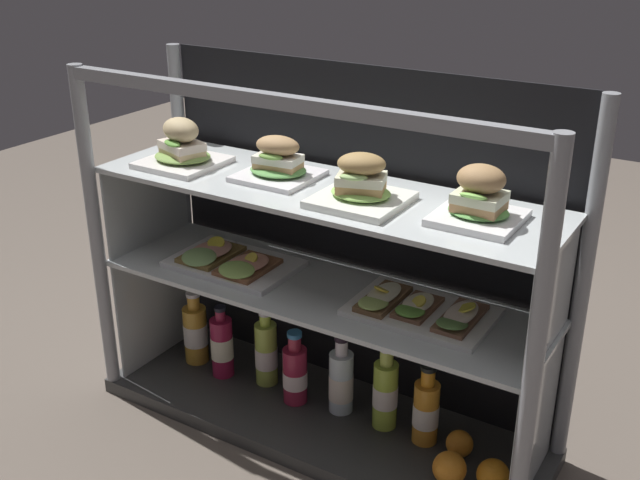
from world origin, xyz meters
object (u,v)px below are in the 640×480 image
object	(u,v)px
open_sandwich_tray_right_of_center	(230,261)
orange_fruit_rolled_forward	(493,475)
plated_roll_sandwich_near_right_corner	(182,148)
juice_bottle_front_fourth	(222,346)
juice_bottle_back_center	(196,332)
juice_bottle_near_post	(295,373)
open_sandwich_tray_left_of_center	(419,309)
juice_bottle_back_left	(266,353)
plated_roll_sandwich_right_of_center	(278,163)
orange_fruit_near_left_post	(449,468)
orange_fruit_beside_bottles	(460,444)
juice_bottle_front_middle	(426,411)
plated_roll_sandwich_far_right	(361,186)
juice_bottle_tucked_behind	(341,381)
juice_bottle_back_right	(385,393)
plated_roll_sandwich_center	(479,200)

from	to	relation	value
open_sandwich_tray_right_of_center	orange_fruit_rolled_forward	bearing A→B (deg)	-1.87
plated_roll_sandwich_near_right_corner	juice_bottle_front_fourth	bearing A→B (deg)	31.86
open_sandwich_tray_right_of_center	juice_bottle_back_center	world-z (taller)	open_sandwich_tray_right_of_center
plated_roll_sandwich_near_right_corner	juice_bottle_near_post	bearing A→B (deg)	7.15
open_sandwich_tray_left_of_center	juice_bottle_back_left	xyz separation A→B (m)	(-0.49, 0.04, -0.30)
plated_roll_sandwich_near_right_corner	juice_bottle_near_post	world-z (taller)	plated_roll_sandwich_near_right_corner
plated_roll_sandwich_near_right_corner	plated_roll_sandwich_right_of_center	size ratio (longest dim) A/B	1.06
open_sandwich_tray_right_of_center	orange_fruit_rolled_forward	distance (m)	0.86
open_sandwich_tray_left_of_center	orange_fruit_near_left_post	xyz separation A→B (m)	(0.14, -0.08, -0.36)
juice_bottle_front_fourth	orange_fruit_beside_bottles	xyz separation A→B (m)	(0.74, 0.02, -0.06)
juice_bottle_back_center	juice_bottle_front_fourth	distance (m)	0.12
juice_bottle_front_middle	open_sandwich_tray_left_of_center	bearing A→B (deg)	-118.67
plated_roll_sandwich_far_right	orange_fruit_beside_bottles	world-z (taller)	plated_roll_sandwich_far_right
juice_bottle_back_center	juice_bottle_back_left	distance (m)	0.25
juice_bottle_tucked_behind	juice_bottle_back_right	xyz separation A→B (m)	(0.13, 0.00, 0.01)
plated_roll_sandwich_right_of_center	orange_fruit_near_left_post	size ratio (longest dim) A/B	2.27
open_sandwich_tray_right_of_center	plated_roll_sandwich_far_right	bearing A→B (deg)	-2.24
juice_bottle_back_left	juice_bottle_back_right	size ratio (longest dim) A/B	0.96
plated_roll_sandwich_right_of_center	juice_bottle_back_center	size ratio (longest dim) A/B	0.81
plated_roll_sandwich_near_right_corner	orange_fruit_rolled_forward	size ratio (longest dim) A/B	2.50
plated_roll_sandwich_right_of_center	orange_fruit_near_left_post	distance (m)	0.85
orange_fruit_near_left_post	plated_roll_sandwich_right_of_center	bearing A→B (deg)	170.51
plated_roll_sandwich_center	juice_bottle_near_post	distance (m)	0.78
plated_roll_sandwich_right_of_center	open_sandwich_tray_right_of_center	bearing A→B (deg)	-167.01
open_sandwich_tray_left_of_center	juice_bottle_tucked_behind	xyz separation A→B (m)	(-0.23, 0.04, -0.31)
plated_roll_sandwich_far_right	juice_bottle_near_post	size ratio (longest dim) A/B	0.92
plated_roll_sandwich_center	juice_bottle_near_post	bearing A→B (deg)	178.75
plated_roll_sandwich_far_right	plated_roll_sandwich_center	distance (m)	0.27
juice_bottle_near_post	open_sandwich_tray_left_of_center	bearing A→B (deg)	-1.15
open_sandwich_tray_left_of_center	juice_bottle_back_center	distance (m)	0.80
juice_bottle_back_left	juice_bottle_tucked_behind	world-z (taller)	juice_bottle_tucked_behind
juice_bottle_back_center	juice_bottle_front_fourth	xyz separation A→B (m)	(0.12, -0.02, -0.00)
juice_bottle_back_left	plated_roll_sandwich_far_right	bearing A→B (deg)	-13.20
plated_roll_sandwich_far_right	juice_bottle_front_middle	world-z (taller)	plated_roll_sandwich_far_right
juice_bottle_front_fourth	juice_bottle_tucked_behind	xyz separation A→B (m)	(0.39, 0.03, -0.00)
plated_roll_sandwich_far_right	open_sandwich_tray_left_of_center	bearing A→B (deg)	15.08
juice_bottle_front_fourth	orange_fruit_beside_bottles	distance (m)	0.74
plated_roll_sandwich_right_of_center	juice_bottle_front_fourth	bearing A→B (deg)	-179.08
plated_roll_sandwich_far_right	orange_fruit_beside_bottles	distance (m)	0.71
juice_bottle_front_fourth	juice_bottle_back_left	bearing A→B (deg)	14.41
juice_bottle_back_right	orange_fruit_near_left_post	xyz separation A→B (m)	(0.24, -0.12, -0.06)
open_sandwich_tray_right_of_center	juice_bottle_front_middle	bearing A→B (deg)	5.85
juice_bottle_back_center	orange_fruit_beside_bottles	distance (m)	0.86
juice_bottle_tucked_behind	juice_bottle_front_middle	world-z (taller)	juice_bottle_tucked_behind
plated_roll_sandwich_near_right_corner	open_sandwich_tray_right_of_center	distance (m)	0.33
plated_roll_sandwich_far_right	orange_fruit_near_left_post	xyz separation A→B (m)	(0.28, -0.04, -0.65)
juice_bottle_back_right	orange_fruit_beside_bottles	world-z (taller)	juice_bottle_back_right
open_sandwich_tray_right_of_center	orange_fruit_beside_bottles	size ratio (longest dim) A/B	4.91
juice_bottle_near_post	juice_bottle_back_right	world-z (taller)	juice_bottle_back_right
open_sandwich_tray_left_of_center	open_sandwich_tray_right_of_center	bearing A→B (deg)	-177.61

